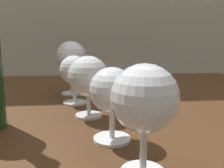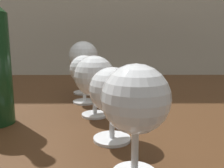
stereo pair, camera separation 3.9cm
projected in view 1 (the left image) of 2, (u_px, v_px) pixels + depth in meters
dining_table at (126, 133)px, 0.68m from camera, size 1.11×0.99×0.76m
wine_glass_pinot at (145, 100)px, 0.28m from camera, size 0.08×0.08×0.14m
wine_glass_port at (112, 93)px, 0.39m from camera, size 0.07×0.07×0.12m
wine_glass_amber at (88, 77)px, 0.51m from camera, size 0.09×0.09×0.13m
wine_glass_merlot at (74, 72)px, 0.62m from camera, size 0.08×0.08×0.13m
wine_glass_white at (71, 57)px, 0.73m from camera, size 0.09×0.09×0.16m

